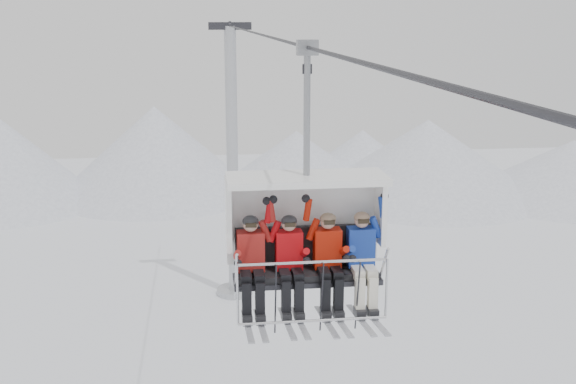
{
  "coord_description": "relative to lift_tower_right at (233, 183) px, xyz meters",
  "views": [
    {
      "loc": [
        -1.55,
        -12.5,
        13.73
      ],
      "look_at": [
        0.0,
        0.0,
        10.66
      ],
      "focal_mm": 45.0,
      "sensor_mm": 36.0,
      "label": 1
    }
  ],
  "objects": [
    {
      "name": "ridgeline",
      "position": [
        -1.58,
        20.05,
        -2.94
      ],
      "size": [
        72.0,
        21.0,
        7.0
      ],
      "color": "white",
      "rests_on": "ground"
    },
    {
      "name": "lift_tower_right",
      "position": [
        0.0,
        0.0,
        0.0
      ],
      "size": [
        2.0,
        1.8,
        13.48
      ],
      "color": "#ACAFB4",
      "rests_on": "ground"
    },
    {
      "name": "haul_cable",
      "position": [
        0.0,
        -22.0,
        7.52
      ],
      "size": [
        0.06,
        50.0,
        0.06
      ],
      "primitive_type": "cylinder",
      "rotation": [
        1.57,
        0.0,
        0.0
      ],
      "color": "#2A2A2E",
      "rests_on": "lift_tower_left"
    },
    {
      "name": "chairlift_carrier",
      "position": [
        0.0,
        -24.1,
        4.89
      ],
      "size": [
        2.37,
        1.17,
        3.98
      ],
      "color": "black",
      "rests_on": "haul_cable"
    },
    {
      "name": "skier_far_left",
      "position": [
        -0.84,
        -24.4,
        4.43
      ],
      "size": [
        0.41,
        1.69,
        1.62
      ],
      "color": "#A61E1A",
      "rests_on": "chairlift_carrier"
    },
    {
      "name": "skier_center_left",
      "position": [
        -0.27,
        -24.41,
        4.42
      ],
      "size": [
        0.4,
        1.69,
        1.59
      ],
      "color": "red",
      "rests_on": "chairlift_carrier"
    },
    {
      "name": "skier_center_right",
      "position": [
        0.31,
        -24.4,
        4.43
      ],
      "size": [
        0.41,
        1.69,
        1.62
      ],
      "color": "red",
      "rests_on": "chairlift_carrier"
    },
    {
      "name": "skier_far_right",
      "position": [
        0.83,
        -24.4,
        4.43
      ],
      "size": [
        0.41,
        1.69,
        1.62
      ],
      "color": "#1B3CAA",
      "rests_on": "chairlift_carrier"
    }
  ]
}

